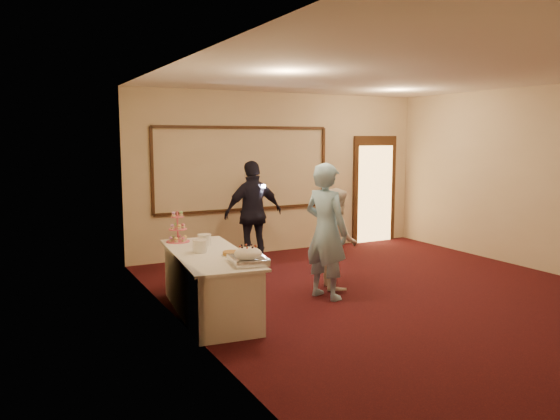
# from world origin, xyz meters

# --- Properties ---
(floor) EXTENTS (7.00, 7.00, 0.00)m
(floor) POSITION_xyz_m (0.00, 0.00, 0.00)
(floor) COLOR black
(floor) RESTS_ON ground
(room_walls) EXTENTS (6.04, 7.04, 3.02)m
(room_walls) POSITION_xyz_m (0.00, 0.00, 2.03)
(room_walls) COLOR beige
(room_walls) RESTS_ON floor
(wall_molding) EXTENTS (3.45, 0.04, 1.55)m
(wall_molding) POSITION_xyz_m (-0.80, 3.47, 1.60)
(wall_molding) COLOR #372510
(wall_molding) RESTS_ON room_walls
(doorway) EXTENTS (1.05, 0.07, 2.20)m
(doorway) POSITION_xyz_m (2.15, 3.45, 1.08)
(doorway) COLOR #372510
(doorway) RESTS_ON floor
(buffet_table) EXTENTS (1.05, 2.22, 0.77)m
(buffet_table) POSITION_xyz_m (-2.58, 0.49, 0.39)
(buffet_table) COLOR silver
(buffet_table) RESTS_ON floor
(pavlova_tray) EXTENTS (0.44, 0.57, 0.19)m
(pavlova_tray) POSITION_xyz_m (-2.39, -0.24, 0.85)
(pavlova_tray) COLOR #B9BCC1
(pavlova_tray) RESTS_ON buffet_table
(cupcake_stand) EXTENTS (0.31, 0.31, 0.46)m
(cupcake_stand) POSITION_xyz_m (-2.71, 1.35, 0.93)
(cupcake_stand) COLOR #D9596F
(cupcake_stand) RESTS_ON buffet_table
(plate_stack_a) EXTENTS (0.19, 0.19, 0.16)m
(plate_stack_a) POSITION_xyz_m (-2.67, 0.56, 0.85)
(plate_stack_a) COLOR white
(plate_stack_a) RESTS_ON buffet_table
(plate_stack_b) EXTENTS (0.18, 0.18, 0.15)m
(plate_stack_b) POSITION_xyz_m (-2.48, 0.94, 0.85)
(plate_stack_b) COLOR white
(plate_stack_b) RESTS_ON buffet_table
(tart) EXTENTS (0.25, 0.25, 0.05)m
(tart) POSITION_xyz_m (-2.40, 0.21, 0.79)
(tart) COLOR white
(tart) RESTS_ON buffet_table
(man) EXTENTS (0.63, 0.78, 1.84)m
(man) POSITION_xyz_m (-0.94, 0.43, 0.92)
(man) COLOR #91C4E7
(man) RESTS_ON floor
(woman) EXTENTS (0.76, 0.85, 1.45)m
(woman) POSITION_xyz_m (-0.52, 0.81, 0.73)
(woman) COLOR white
(woman) RESTS_ON floor
(guest) EXTENTS (1.05, 0.44, 1.78)m
(guest) POSITION_xyz_m (-1.00, 2.64, 0.89)
(guest) COLOR black
(guest) RESTS_ON floor
(camera_flash) EXTENTS (0.08, 0.05, 0.05)m
(camera_flash) POSITION_xyz_m (-0.87, 2.52, 1.36)
(camera_flash) COLOR white
(camera_flash) RESTS_ON guest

